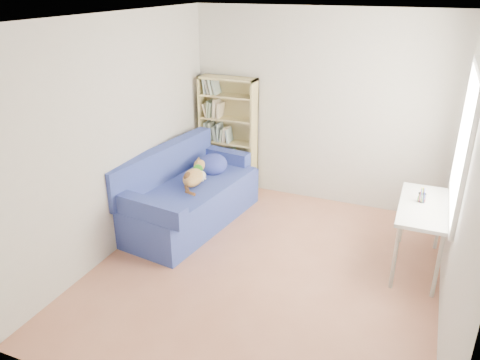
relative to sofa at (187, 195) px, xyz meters
name	(u,v)px	position (x,y,z in m)	size (l,w,h in m)	color
ground	(265,270)	(1.31, -0.68, -0.37)	(4.00, 4.00, 0.00)	#AB694D
room_shell	(280,125)	(1.41, -0.65, 1.27)	(3.54, 4.04, 2.62)	silver
sofa	(187,195)	(0.00, 0.00, 0.00)	(1.18, 2.09, 0.97)	navy
bookshelf	(228,139)	(0.05, 1.17, 0.40)	(0.83, 0.26, 1.66)	tan
desk	(423,212)	(2.79, 0.02, 0.30)	(0.50, 1.08, 0.75)	silver
pen_cup	(422,197)	(2.75, 0.09, 0.44)	(0.08, 0.08, 0.16)	white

